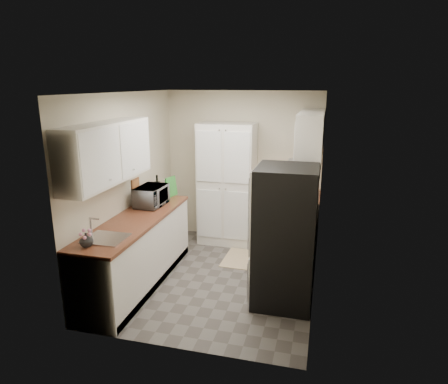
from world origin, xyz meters
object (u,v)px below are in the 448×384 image
(toaster_oven, at_px, (298,188))
(refrigerator, at_px, (285,237))
(pantry_cabinet, at_px, (227,184))
(wine_bottle, at_px, (157,188))
(microwave, at_px, (151,196))
(electric_range, at_px, (292,241))

(toaster_oven, bearing_deg, refrigerator, -101.15)
(pantry_cabinet, height_order, wine_bottle, pantry_cabinet)
(microwave, distance_m, toaster_oven, 2.27)
(electric_range, height_order, microwave, microwave)
(pantry_cabinet, distance_m, wine_bottle, 1.21)
(refrigerator, distance_m, microwave, 2.05)
(pantry_cabinet, relative_size, electric_range, 1.77)
(electric_range, xyz_separation_m, microwave, (-1.99, -0.24, 0.58))
(microwave, height_order, toaster_oven, microwave)
(refrigerator, distance_m, toaster_oven, 1.68)
(electric_range, bearing_deg, refrigerator, -92.48)
(pantry_cabinet, xyz_separation_m, electric_range, (1.17, -0.93, -0.52))
(electric_range, bearing_deg, pantry_cabinet, 141.78)
(refrigerator, height_order, toaster_oven, refrigerator)
(microwave, xyz_separation_m, toaster_oven, (1.98, 1.11, -0.03))
(microwave, relative_size, toaster_oven, 1.37)
(wine_bottle, bearing_deg, electric_range, -2.32)
(electric_range, distance_m, toaster_oven, 1.03)
(wine_bottle, xyz_separation_m, toaster_oven, (2.03, 0.79, -0.06))
(microwave, bearing_deg, toaster_oven, -59.42)
(pantry_cabinet, distance_m, electric_range, 1.58)
(pantry_cabinet, relative_size, wine_bottle, 5.89)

